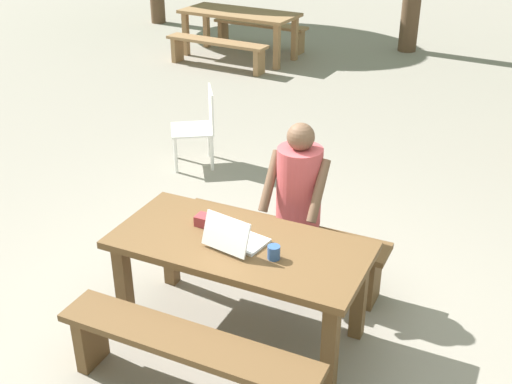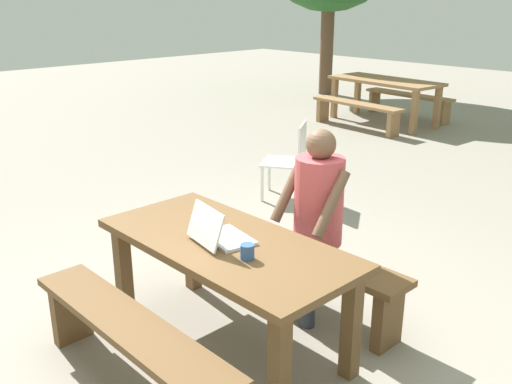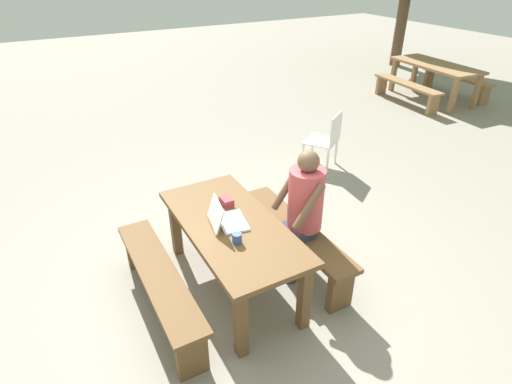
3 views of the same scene
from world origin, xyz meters
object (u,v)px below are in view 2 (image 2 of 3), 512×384
Objects in this scene: plastic_chair at (290,159)px; laptop at (219,233)px; picnic_table_rear at (385,86)px; small_pouch at (207,217)px; picnic_table_front at (227,257)px; coffee_mug at (247,252)px; person_seated at (315,210)px.

laptop is at bearing 1.20° from plastic_chair.
plastic_chair is 4.30m from picnic_table_rear.
plastic_chair is (-1.34, 2.23, -0.32)m from small_pouch.
picnic_table_front is 0.85× the size of picnic_table_rear.
coffee_mug is at bearing -176.80° from laptop.
laptop is 0.73m from person_seated.
picnic_table_front is 2.02× the size of plastic_chair.
coffee_mug is (0.29, -0.04, -0.01)m from laptop.
picnic_table_front is at bearing 163.32° from coffee_mug.
picnic_table_front is 0.35m from small_pouch.
small_pouch is 0.61m from coffee_mug.
picnic_table_rear reaches higher than picnic_table_front.
small_pouch is at bearing -126.94° from person_seated.
person_seated is at bearing -55.60° from picnic_table_rear.
plastic_chair reaches higher than picnic_table_rear.
coffee_mug is at bearing 5.29° from plastic_chair.
picnic_table_front is 0.70m from person_seated.
person_seated is (-0.15, 0.75, 0.01)m from coffee_mug.
laptop is 2.90m from plastic_chair.
picnic_table_rear is at bearing -53.54° from laptop.
picnic_table_front is 4.37× the size of laptop.
coffee_mug reaches higher than small_pouch.
plastic_chair reaches higher than coffee_mug.
coffee_mug is (0.58, -0.18, 0.01)m from small_pouch.
picnic_table_rear is at bearing 118.21° from coffee_mug.
laptop is 0.29m from coffee_mug.
laptop reaches higher than picnic_table_front.
picnic_table_rear is at bearing 120.19° from person_seated.
person_seated is at bearing 78.94° from picnic_table_front.
small_pouch is at bearing -16.31° from laptop.
person_seated is at bearing -91.09° from laptop.
small_pouch is at bearing 162.78° from coffee_mug.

